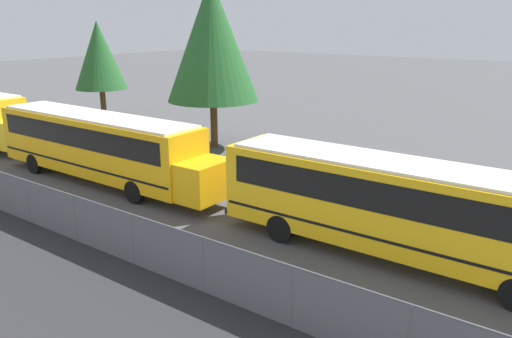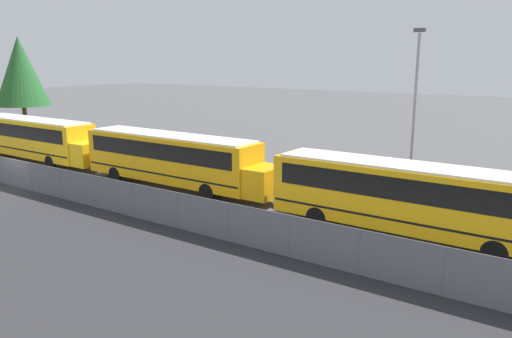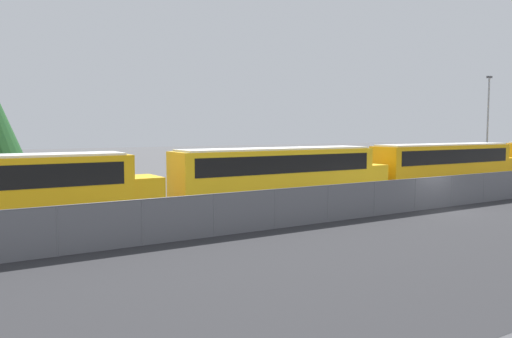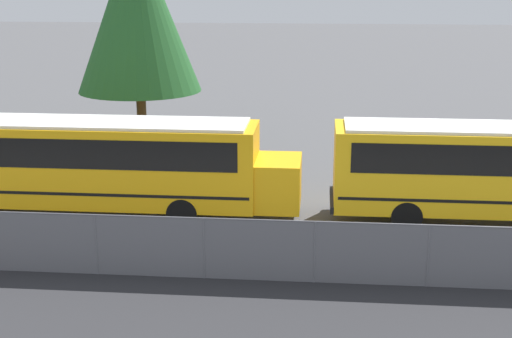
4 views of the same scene
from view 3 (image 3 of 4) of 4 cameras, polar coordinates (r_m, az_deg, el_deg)
ground_plane at (r=29.23m, az=19.59°, el=-4.30°), size 200.00×200.00×0.00m
fence at (r=29.10m, az=19.64°, el=-2.54°), size 129.40×0.07×1.77m
school_bus_3 at (r=28.43m, az=2.99°, el=-0.27°), size 13.98×2.47×3.32m
school_bus_4 at (r=38.72m, az=20.89°, el=0.72°), size 13.98×2.47×3.32m
light_pole at (r=52.15m, az=24.96°, el=4.91°), size 0.60×0.24×9.35m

